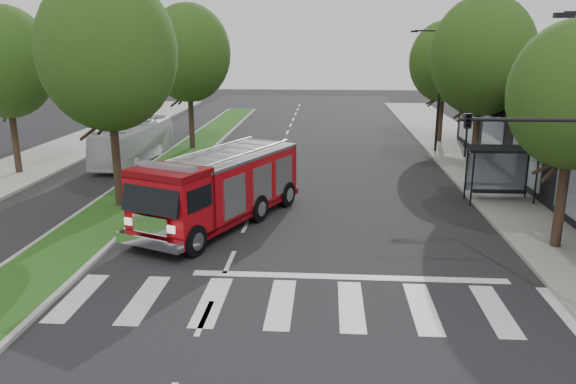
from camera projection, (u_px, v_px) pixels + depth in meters
name	position (u px, v px, depth m)	size (l,w,h in m)	color
ground	(230.00, 262.00, 19.07)	(140.00, 140.00, 0.00)	black
sidewalk_right	(513.00, 191.00, 27.85)	(5.00, 80.00, 0.15)	gray
median	(186.00, 154.00, 36.79)	(3.00, 50.00, 0.15)	gray
bus_shelter	(501.00, 159.00, 25.64)	(3.20, 1.60, 2.61)	black
tree_right_near	(575.00, 95.00, 18.79)	(4.40, 4.40, 8.05)	black
tree_right_mid	(483.00, 56.00, 30.09)	(5.60, 5.60, 9.72)	black
tree_right_far	(444.00, 62.00, 39.89)	(5.00, 5.00, 8.73)	black
tree_median_near	(108.00, 52.00, 23.47)	(5.80, 5.80, 10.16)	black
tree_median_far	(188.00, 53.00, 37.04)	(5.60, 5.60, 9.72)	black
tree_left_mid	(5.00, 62.00, 29.96)	(5.20, 5.20, 9.16)	black
streetlight_right_far	(437.00, 85.00, 36.47)	(2.11, 0.20, 8.00)	black
fire_engine	(220.00, 188.00, 22.71)	(6.05, 9.32, 3.12)	#67050A
city_bus	(134.00, 142.00, 34.69)	(2.08, 8.88, 2.47)	white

